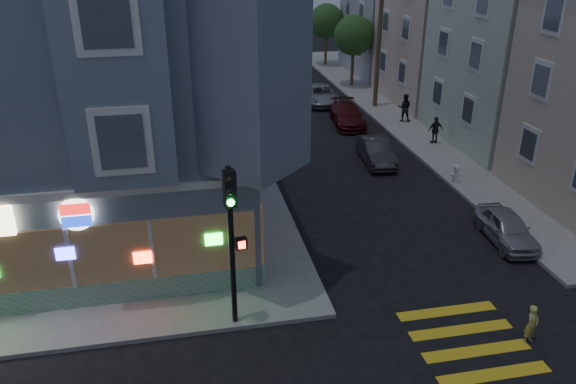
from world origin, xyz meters
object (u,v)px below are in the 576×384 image
object	(u,v)px
parked_car_b	(376,151)
parked_car_d	(320,95)
street_tree_near	(354,35)
traffic_signal	(232,223)
pedestrian_a	(404,108)
parked_car_c	(348,115)
fire_hydrant	(456,173)
street_tree_far	(326,21)
parked_car_a	(507,228)
utility_pole	(379,36)
running_child	(532,325)
pedestrian_b	(435,130)

from	to	relation	value
parked_car_b	parked_car_d	xyz separation A→B (m)	(0.00, 11.61, 0.00)
street_tree_near	traffic_signal	world-z (taller)	street_tree_near
parked_car_b	pedestrian_a	bearing A→B (deg)	61.46
parked_car_b	parked_car_c	size ratio (longest dim) A/B	0.87
pedestrian_a	fire_hydrant	size ratio (longest dim) A/B	1.93
street_tree_far	fire_hydrant	xyz separation A→B (m)	(-0.90, -27.30, -3.31)
street_tree_near	parked_car_a	world-z (taller)	street_tree_near
parked_car_c	parked_car_a	bearing A→B (deg)	-77.15
pedestrian_a	street_tree_far	bearing A→B (deg)	-66.93
pedestrian_a	utility_pole	bearing A→B (deg)	-58.87
utility_pole	street_tree_far	world-z (taller)	utility_pole
parked_car_b	running_child	bearing A→B (deg)	-86.89
traffic_signal	pedestrian_b	bearing A→B (deg)	36.16
street_tree_near	parked_car_a	distance (m)	24.92
street_tree_near	running_child	world-z (taller)	street_tree_near
street_tree_far	utility_pole	bearing A→B (deg)	-90.82
running_child	parked_car_b	world-z (taller)	parked_car_b
running_child	traffic_signal	bearing A→B (deg)	139.92
pedestrian_b	traffic_signal	distance (m)	19.10
street_tree_far	parked_car_b	size ratio (longest dim) A/B	1.40
traffic_signal	fire_hydrant	distance (m)	14.51
street_tree_near	traffic_signal	distance (m)	30.41
pedestrian_a	parked_car_c	xyz separation A→B (m)	(-3.58, 0.34, -0.38)
pedestrian_b	utility_pole	bearing A→B (deg)	-88.96
street_tree_far	traffic_signal	size ratio (longest dim) A/B	1.06
parked_car_a	traffic_signal	bearing A→B (deg)	-158.17
pedestrian_b	traffic_signal	world-z (taller)	traffic_signal
utility_pole	pedestrian_a	bearing A→B (deg)	-80.64
parked_car_b	traffic_signal	world-z (taller)	traffic_signal
running_child	fire_hydrant	world-z (taller)	running_child
parked_car_b	utility_pole	bearing A→B (deg)	75.59
running_child	parked_car_c	world-z (taller)	parked_car_c
parked_car_b	parked_car_c	xyz separation A→B (m)	(0.43, 6.41, 0.01)
running_child	traffic_signal	size ratio (longest dim) A/B	0.25
pedestrian_a	parked_car_d	bearing A→B (deg)	-32.36
parked_car_a	utility_pole	bearing A→B (deg)	91.40
street_tree_far	fire_hydrant	distance (m)	27.51
pedestrian_a	traffic_signal	bearing A→B (deg)	76.88
street_tree_near	pedestrian_a	xyz separation A→B (m)	(0.40, -9.66, -2.92)
pedestrian_b	parked_car_c	distance (m)	5.89
utility_pole	parked_car_d	world-z (taller)	utility_pole
street_tree_far	parked_car_c	xyz separation A→B (m)	(-3.17, -17.32, -3.30)
parked_car_a	traffic_signal	world-z (taller)	traffic_signal
pedestrian_a	running_child	bearing A→B (deg)	99.56
running_child	traffic_signal	distance (m)	9.04
parked_car_b	traffic_signal	bearing A→B (deg)	-120.77
parked_car_a	fire_hydrant	size ratio (longest dim) A/B	3.89
pedestrian_b	traffic_signal	bearing A→B (deg)	43.23
utility_pole	street_tree_near	world-z (taller)	utility_pole
pedestrian_b	parked_car_a	world-z (taller)	pedestrian_b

